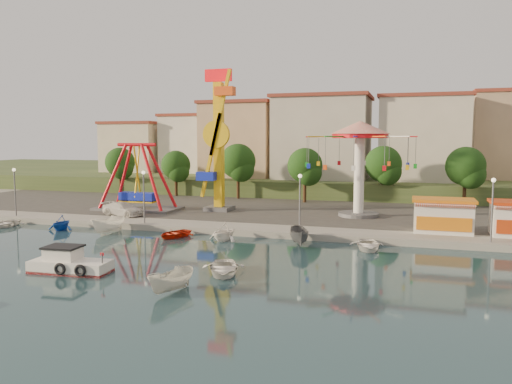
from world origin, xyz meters
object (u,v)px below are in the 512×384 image
at_px(kamikaze_tower, 219,143).
at_px(rowboat_a, 223,268).
at_px(pirate_ship_ride, 137,178).
at_px(van, 123,209).
at_px(cabin_motorboat, 69,265).
at_px(skiff, 171,281).
at_px(wave_swinger, 360,147).

xyz_separation_m(kamikaze_tower, rowboat_a, (9.76, -24.08, -8.17)).
xyz_separation_m(pirate_ship_ride, van, (0.82, -4.54, -3.06)).
xyz_separation_m(rowboat_a, van, (-18.62, 17.46, 0.91)).
bearing_deg(kamikaze_tower, rowboat_a, -67.93).
distance_m(kamikaze_tower, cabin_motorboat, 27.85).
xyz_separation_m(kamikaze_tower, van, (-8.86, -6.63, -7.26)).
xyz_separation_m(skiff, van, (-17.16, 22.11, 0.64)).
height_order(rowboat_a, skiff, skiff).
relative_size(kamikaze_tower, cabin_motorboat, 2.95).
bearing_deg(wave_swinger, van, -163.75).
height_order(cabin_motorboat, skiff, cabin_motorboat).
xyz_separation_m(kamikaze_tower, wave_swinger, (16.11, 0.65, -0.40)).
xyz_separation_m(pirate_ship_ride, skiff, (17.98, -26.65, -3.70)).
relative_size(cabin_motorboat, skiff, 1.55).
bearing_deg(kamikaze_tower, pirate_ship_ride, -167.83).
distance_m(pirate_ship_ride, skiff, 32.36).
bearing_deg(cabin_motorboat, skiff, -18.29).
distance_m(cabin_motorboat, van, 21.73).
distance_m(wave_swinger, rowboat_a, 26.69).
height_order(kamikaze_tower, rowboat_a, kamikaze_tower).
distance_m(skiff, van, 27.99).
relative_size(pirate_ship_ride, cabin_motorboat, 1.79).
xyz_separation_m(cabin_motorboat, skiff, (8.76, -2.09, 0.18)).
relative_size(pirate_ship_ride, van, 1.97).
bearing_deg(cabin_motorboat, wave_swinger, 53.86).
xyz_separation_m(cabin_motorboat, rowboat_a, (10.23, 2.56, -0.08)).
bearing_deg(skiff, wave_swinger, 91.08).
relative_size(kamikaze_tower, rowboat_a, 3.99).
xyz_separation_m(pirate_ship_ride, wave_swinger, (25.79, 2.74, 3.80)).
height_order(kamikaze_tower, van, kamikaze_tower).
bearing_deg(rowboat_a, skiff, -127.32).
bearing_deg(pirate_ship_ride, kamikaze_tower, 12.17).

